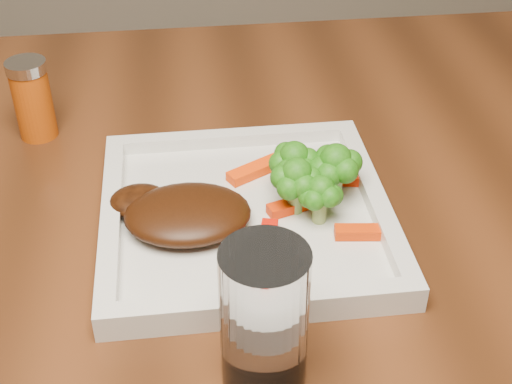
{
  "coord_description": "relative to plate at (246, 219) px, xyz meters",
  "views": [
    {
      "loc": [
        0.35,
        -0.74,
        1.18
      ],
      "look_at": [
        0.42,
        -0.21,
        0.79
      ],
      "focal_mm": 50.0,
      "sensor_mm": 36.0,
      "label": 1
    }
  ],
  "objects": [
    {
      "name": "carrot_2",
      "position": [
        0.01,
        -0.05,
        0.01
      ],
      "size": [
        0.03,
        0.06,
        0.01
      ],
      "primitive_type": "cube",
      "rotation": [
        0.0,
        0.0,
        1.31
      ],
      "color": "red",
      "rests_on": "plate"
    },
    {
      "name": "broccoli_3",
      "position": [
        0.05,
        0.0,
        0.04
      ],
      "size": [
        0.07,
        0.07,
        0.06
      ],
      "primitive_type": null,
      "rotation": [
        0.0,
        0.0,
        -0.37
      ],
      "color": "#106111",
      "rests_on": "plate"
    },
    {
      "name": "carrot_3",
      "position": [
        0.1,
        0.04,
        0.01
      ],
      "size": [
        0.06,
        0.03,
        0.01
      ],
      "primitive_type": "cube",
      "rotation": [
        0.0,
        0.0,
        -0.2
      ],
      "color": "red",
      "rests_on": "plate"
    },
    {
      "name": "carrot_4",
      "position": [
        0.02,
        0.06,
        0.01
      ],
      "size": [
        0.06,
        0.04,
        0.01
      ],
      "primitive_type": "cube",
      "rotation": [
        0.0,
        0.0,
        0.51
      ],
      "color": "#FF3C04",
      "rests_on": "plate"
    },
    {
      "name": "drinking_glass",
      "position": [
        -0.01,
        -0.18,
        0.05
      ],
      "size": [
        0.08,
        0.08,
        0.12
      ],
      "primitive_type": "cylinder",
      "rotation": [
        0.0,
        0.0,
        0.27
      ],
      "color": "silver",
      "rests_on": "dining_table"
    },
    {
      "name": "broccoli_2",
      "position": [
        0.07,
        -0.02,
        0.04
      ],
      "size": [
        0.06,
        0.06,
        0.06
      ],
      "primitive_type": null,
      "rotation": [
        0.0,
        0.0,
        -0.31
      ],
      "color": "#166B11",
      "rests_on": "plate"
    },
    {
      "name": "broccoli_1",
      "position": [
        0.09,
        0.01,
        0.04
      ],
      "size": [
        0.06,
        0.06,
        0.06
      ],
      "primitive_type": null,
      "rotation": [
        0.0,
        0.0,
        -0.08
      ],
      "color": "#0F5C0F",
      "rests_on": "plate"
    },
    {
      "name": "spice_shaker",
      "position": [
        -0.22,
        0.19,
        0.04
      ],
      "size": [
        0.05,
        0.05,
        0.09
      ],
      "primitive_type": "cylinder",
      "rotation": [
        0.0,
        0.0,
        -0.32
      ],
      "color": "#A53F09",
      "rests_on": "dining_table"
    },
    {
      "name": "carrot_1",
      "position": [
        0.1,
        -0.05,
        0.01
      ],
      "size": [
        0.05,
        0.02,
        0.01
      ],
      "primitive_type": "cube",
      "rotation": [
        0.0,
        0.0,
        -0.12
      ],
      "color": "red",
      "rests_on": "plate"
    },
    {
      "name": "steak",
      "position": [
        -0.05,
        -0.01,
        0.02
      ],
      "size": [
        0.12,
        0.09,
        0.03
      ],
      "primitive_type": "ellipsoid",
      "rotation": [
        0.0,
        0.0,
        -0.03
      ],
      "color": "#3A1908",
      "rests_on": "plate"
    },
    {
      "name": "carrot_6",
      "position": [
        0.05,
        0.0,
        0.01
      ],
      "size": [
        0.06,
        0.03,
        0.01
      ],
      "primitive_type": "cube",
      "rotation": [
        0.0,
        0.0,
        0.31
      ],
      "color": "red",
      "rests_on": "plate"
    },
    {
      "name": "plate",
      "position": [
        0.0,
        0.0,
        0.0
      ],
      "size": [
        0.27,
        0.27,
        0.01
      ],
      "primitive_type": "cube",
      "color": "silver",
      "rests_on": "dining_table"
    },
    {
      "name": "broccoli_0",
      "position": [
        0.05,
        0.03,
        0.04
      ],
      "size": [
        0.06,
        0.06,
        0.07
      ],
      "primitive_type": null,
      "rotation": [
        0.0,
        0.0,
        -0.13
      ],
      "color": "#286F12",
      "rests_on": "plate"
    }
  ]
}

